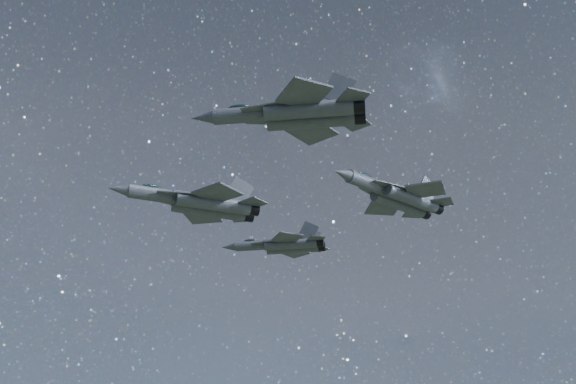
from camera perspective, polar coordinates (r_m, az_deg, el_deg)
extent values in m
cylinder|color=#373C45|center=(77.03, -10.60, -0.30)|extent=(7.66, 2.32, 1.59)
cone|color=#373C45|center=(76.47, -14.19, 0.24)|extent=(2.57, 1.66, 1.43)
ellipsoid|color=#18272C|center=(77.17, -11.45, 0.35)|extent=(2.52, 1.30, 0.78)
cube|color=#373C45|center=(77.96, -6.79, -0.90)|extent=(8.47, 2.34, 1.33)
cylinder|color=#373C45|center=(76.95, -6.32, -0.98)|extent=(8.68, 2.42, 1.59)
cylinder|color=#373C45|center=(78.77, -6.71, -1.53)|extent=(8.68, 2.42, 1.59)
cylinder|color=black|center=(78.12, -3.00, -1.47)|extent=(1.46, 1.59, 1.47)
cylinder|color=black|center=(79.92, -3.46, -2.01)|extent=(1.46, 1.59, 1.47)
cube|color=#373C45|center=(76.03, -9.06, -0.19)|extent=(5.38, 1.61, 0.12)
cube|color=#373C45|center=(78.51, -9.49, -0.96)|extent=(5.40, 2.59, 0.12)
cube|color=#373C45|center=(74.82, -5.98, -0.11)|extent=(5.74, 5.84, 0.20)
cube|color=#373C45|center=(81.01, -7.28, -2.01)|extent=(5.42, 5.65, 0.20)
cube|color=#373C45|center=(76.93, -2.98, -0.93)|extent=(3.39, 3.44, 0.15)
cube|color=#373C45|center=(81.06, -4.01, -2.17)|extent=(3.19, 3.29, 0.15)
cube|color=#373C45|center=(78.22, -4.12, 0.08)|extent=(3.55, 0.54, 3.63)
cube|color=#373C45|center=(80.45, -4.65, -0.63)|extent=(3.51, 0.79, 3.63)
cylinder|color=#373C45|center=(96.89, -2.59, -4.54)|extent=(6.55, 4.00, 1.39)
cone|color=#373C45|center=(97.83, -5.04, -4.67)|extent=(2.46, 2.02, 1.24)
ellipsoid|color=#18272C|center=(97.34, -3.20, -4.21)|extent=(2.31, 1.73, 0.68)
cube|color=#373C45|center=(96.06, 0.11, -4.41)|extent=(7.17, 4.25, 1.15)
cylinder|color=#373C45|center=(95.04, 0.24, -4.45)|extent=(7.36, 4.38, 1.39)
cylinder|color=#373C45|center=(96.69, 0.41, -4.80)|extent=(7.36, 4.38, 1.39)
cylinder|color=black|center=(94.51, 2.69, -4.30)|extent=(1.58, 1.64, 1.28)
cylinder|color=black|center=(96.17, 2.82, -4.66)|extent=(1.58, 1.64, 1.28)
cube|color=#373C45|center=(95.44, -1.80, -4.31)|extent=(4.32, 3.49, 0.11)
cube|color=#373C45|center=(97.65, -1.52, -4.79)|extent=(4.72, 2.04, 0.11)
cube|color=#373C45|center=(93.16, -0.08, -3.91)|extent=(3.83, 4.22, 0.18)
cube|color=#373C45|center=(98.76, 0.50, -5.12)|extent=(5.04, 4.92, 0.18)
cube|color=#373C45|center=(93.54, 2.38, -3.97)|extent=(2.24, 2.40, 0.13)
cube|color=#373C45|center=(97.34, 2.69, -4.80)|extent=(2.99, 2.95, 0.13)
cube|color=#373C45|center=(95.08, 1.75, -3.36)|extent=(2.76, 1.64, 3.16)
cube|color=#373C45|center=(97.13, 1.93, -3.82)|extent=(2.96, 1.19, 3.16)
cylinder|color=#373C45|center=(65.28, -3.09, 6.57)|extent=(7.45, 4.28, 1.56)
cone|color=#373C45|center=(66.24, -7.21, 6.25)|extent=(2.76, 2.22, 1.40)
ellipsoid|color=#18272C|center=(65.88, -4.11, 7.05)|extent=(2.61, 1.89, 0.77)
cube|color=#373C45|center=(64.61, 1.49, 6.84)|extent=(8.17, 4.54, 1.30)
cylinder|color=#373C45|center=(63.49, 1.76, 6.99)|extent=(8.37, 4.67, 1.56)
cylinder|color=#373C45|center=(65.20, 1.94, 6.07)|extent=(8.37, 4.67, 1.56)
cylinder|color=black|center=(63.30, 5.95, 7.23)|extent=(1.76, 1.83, 1.44)
cylinder|color=black|center=(65.01, 6.01, 6.31)|extent=(1.76, 1.83, 1.44)
cube|color=#373C45|center=(63.81, -1.70, 7.21)|extent=(4.95, 3.80, 0.12)
cube|color=#373C45|center=(66.10, -1.34, 5.99)|extent=(5.33, 2.12, 0.12)
cube|color=#373C45|center=(61.59, 1.35, 8.30)|extent=(4.47, 4.88, 0.20)
cube|color=#373C45|center=(67.39, 1.97, 5.17)|extent=(5.72, 5.60, 0.20)
cube|color=#373C45|center=(62.30, 5.53, 8.00)|extent=(2.61, 2.78, 0.15)
cube|color=#373C45|center=(66.24, 5.69, 5.86)|extent=(3.39, 3.35, 0.15)
cube|color=#373C45|center=(64.14, 4.33, 8.71)|extent=(3.17, 1.74, 3.57)
cube|color=#373C45|center=(66.25, 4.46, 7.53)|extent=(3.37, 1.22, 3.57)
cylinder|color=#373C45|center=(83.57, 7.13, 0.61)|extent=(7.83, 4.67, 1.65)
cone|color=#373C45|center=(80.30, 4.59, 1.58)|extent=(2.92, 2.38, 1.48)
ellipsoid|color=#18272C|center=(83.08, 6.49, 1.34)|extent=(2.75, 2.03, 0.82)
cube|color=#373C45|center=(87.29, 9.66, -0.40)|extent=(8.58, 4.96, 1.38)
cylinder|color=#373C45|center=(86.77, 10.39, -0.53)|extent=(8.80, 5.10, 1.65)
cylinder|color=#373C45|center=(88.02, 9.36, -0.97)|extent=(8.80, 5.10, 1.65)
cylinder|color=black|center=(90.27, 12.44, -1.32)|extent=(1.87, 1.95, 1.52)
cylinder|color=black|center=(91.48, 11.42, -1.73)|extent=(1.87, 1.95, 1.52)
cube|color=#373C45|center=(83.92, 8.74, 0.50)|extent=(5.63, 2.36, 0.13)
cube|color=#373C45|center=(85.67, 7.35, -0.13)|extent=(5.18, 4.10, 0.13)
cube|color=#373C45|center=(85.24, 11.56, 0.18)|extent=(6.03, 5.89, 0.21)
cube|color=#373C45|center=(89.51, 8.06, -1.32)|extent=(4.63, 5.08, 0.21)
cube|color=#373C45|center=(89.27, 12.93, -0.85)|extent=(3.57, 3.53, 0.16)
cube|color=#373C45|center=(92.06, 10.59, -1.81)|extent=(2.71, 2.89, 0.16)
cube|color=#373C45|center=(89.62, 11.72, 0.20)|extent=(3.54, 1.37, 3.77)
cube|color=#373C45|center=(91.13, 10.45, -0.34)|extent=(3.31, 1.91, 3.77)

